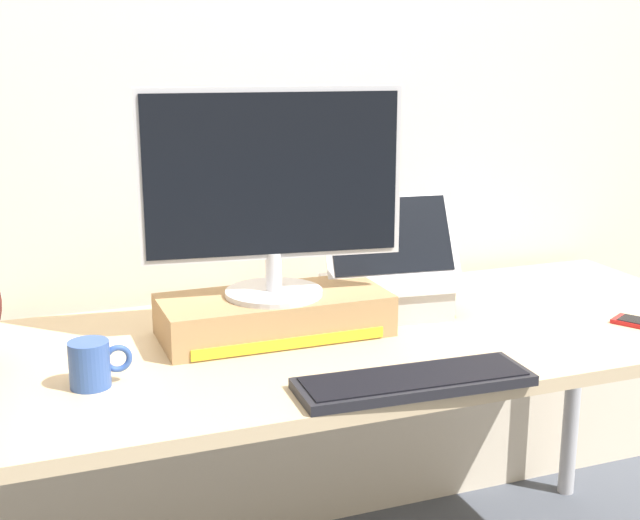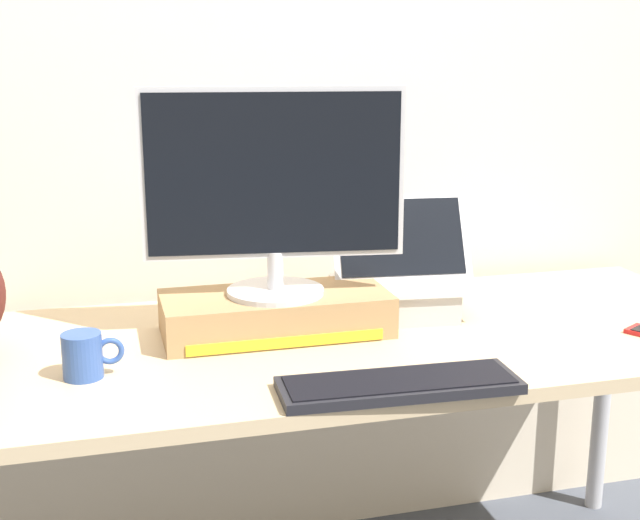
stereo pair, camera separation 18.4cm
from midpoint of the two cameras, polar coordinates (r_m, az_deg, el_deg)
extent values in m
cube|color=beige|center=(2.26, -0.88, 12.15)|extent=(7.00, 0.10, 2.60)
cube|color=tan|center=(1.90, 2.79, -5.75)|extent=(2.05, 0.77, 0.03)
cylinder|color=#B2B2B7|center=(2.73, 20.40, -8.75)|extent=(0.05, 0.05, 0.72)
cube|color=#9E7A51|center=(1.91, -0.25, -3.66)|extent=(0.51, 0.22, 0.09)
cube|color=yellow|center=(1.82, 0.67, -5.63)|extent=(0.43, 0.00, 0.02)
cylinder|color=silver|center=(1.90, -0.25, -2.16)|extent=(0.22, 0.22, 0.01)
cylinder|color=silver|center=(1.88, -0.25, -0.73)|extent=(0.04, 0.04, 0.09)
cube|color=silver|center=(1.84, -0.26, 5.84)|extent=(0.57, 0.10, 0.37)
cube|color=black|center=(1.83, -0.22, 5.79)|extent=(0.55, 0.08, 0.35)
cube|color=#ADADB2|center=(2.06, 8.34, -2.77)|extent=(0.24, 0.22, 0.07)
cube|color=silver|center=(2.05, 8.38, -1.66)|extent=(0.36, 0.26, 0.01)
cube|color=#B7B7BC|center=(2.06, 8.26, -1.37)|extent=(0.31, 0.15, 0.00)
cube|color=silver|center=(2.08, 8.02, 1.49)|extent=(0.35, 0.15, 0.20)
cube|color=black|center=(2.08, 8.05, 1.52)|extent=(0.32, 0.13, 0.17)
cube|color=black|center=(1.63, 8.64, -8.42)|extent=(0.47, 0.16, 0.02)
cube|color=black|center=(1.62, 8.65, -8.05)|extent=(0.44, 0.14, 0.00)
cylinder|color=#2D4C93|center=(1.70, -12.78, -6.37)|extent=(0.08, 0.08, 0.09)
torus|color=#2D4C93|center=(1.70, -10.99, -6.10)|extent=(0.06, 0.01, 0.06)
camera|label=1|loc=(0.09, -87.14, 0.72)|focal=47.43mm
camera|label=2|loc=(0.09, 92.86, -0.72)|focal=47.43mm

